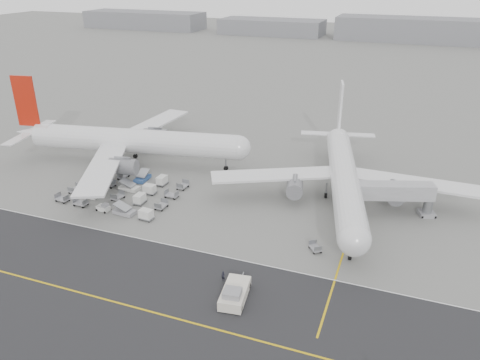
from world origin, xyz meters
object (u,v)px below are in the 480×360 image
at_px(airliner_a, 129,141).
at_px(pushback_tug, 235,293).
at_px(ground_crew_a, 223,276).
at_px(jet_bridge, 389,193).
at_px(airliner_b, 344,175).

xyz_separation_m(airliner_a, pushback_tug, (41.03, -38.00, -4.69)).
distance_m(airliner_a, ground_crew_a, 51.57).
height_order(airliner_a, jet_bridge, airliner_a).
bearing_deg(pushback_tug, airliner_b, 68.77).
height_order(airliner_a, pushback_tug, airliner_a).
bearing_deg(jet_bridge, airliner_a, 156.72).
distance_m(airliner_a, jet_bridge, 59.24).
height_order(airliner_a, ground_crew_a, airliner_a).
distance_m(airliner_b, ground_crew_a, 35.58).
bearing_deg(pushback_tug, jet_bridge, 54.07).
bearing_deg(pushback_tug, ground_crew_a, 125.19).
distance_m(airliner_b, pushback_tug, 37.88).
relative_size(airliner_b, jet_bridge, 2.99).
height_order(pushback_tug, ground_crew_a, pushback_tug).
bearing_deg(airliner_a, pushback_tug, -143.03).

